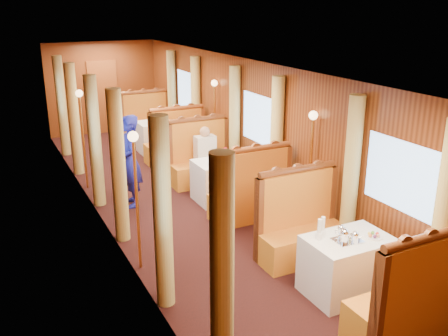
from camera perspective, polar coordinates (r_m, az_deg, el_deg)
floor at (r=9.07m, az=-4.32°, el=-4.34°), size 3.00×12.00×0.01m
ceiling at (r=8.42m, az=-4.73°, el=11.53°), size 3.00×12.00×0.01m
wall_far at (r=14.29m, az=-13.69°, el=8.87°), size 3.00×0.01×2.50m
wall_left at (r=8.25m, az=-14.22°, el=2.00°), size 0.01×12.00×2.50m
wall_right at (r=9.30m, az=4.10°, el=4.38°), size 0.01×12.00×2.50m
doorway_far at (r=14.31m, az=-13.59°, el=7.87°), size 0.80×0.04×2.00m
table_near at (r=6.54m, az=13.90°, el=-10.75°), size 1.05×0.72×0.75m
banquette_near_fwd at (r=5.91m, az=20.39°, el=-14.34°), size 1.30×0.55×1.34m
banquette_near_aft at (r=7.22m, az=8.77°, el=-7.04°), size 1.30×0.55×1.34m
table_mid at (r=9.22m, az=-0.06°, el=-1.40°), size 1.05×0.72×0.75m
banquette_mid_fwd at (r=8.36m, az=3.03°, el=-3.21°), size 1.30×0.55×1.34m
banquette_mid_aft at (r=10.07m, az=-2.61°, el=0.62°), size 1.30×0.55×1.34m
table_far at (r=12.31m, az=-7.30°, el=3.58°), size 1.05×0.72×0.75m
banquette_far_fwd at (r=11.38m, az=-5.61°, el=2.66°), size 1.30×0.55×1.34m
banquette_far_aft at (r=13.24m, az=-8.77°, el=4.79°), size 1.30×0.55×1.34m
tea_tray at (r=6.30m, az=13.91°, el=-8.03°), size 0.35×0.28×0.01m
teapot_left at (r=6.20m, az=13.59°, el=-7.78°), size 0.19×0.15×0.15m
teapot_right at (r=6.23m, az=14.71°, el=-7.86°), size 0.18×0.16×0.12m
teapot_back at (r=6.36m, az=13.23°, el=-7.19°), size 0.18×0.16×0.12m
fruit_plate at (r=6.47m, az=16.73°, el=-7.44°), size 0.22×0.22×0.05m
cup_inboard at (r=6.23m, az=10.83°, el=-7.10°), size 0.08×0.08×0.26m
cup_outboard at (r=6.30m, az=11.20°, el=-6.83°), size 0.08×0.08×0.26m
rose_vase_mid at (r=9.05m, az=0.11°, el=1.91°), size 0.06×0.06×0.36m
rose_vase_far at (r=12.20m, az=-7.49°, el=6.11°), size 0.06×0.06×0.36m
window_left_near at (r=5.01m, az=-5.29°, el=-5.91°), size 0.01×1.20×0.90m
curtain_left_near_a at (r=4.54m, az=-0.25°, el=-12.53°), size 0.22×0.22×2.35m
curtain_left_near_b at (r=5.82m, az=-7.05°, el=-5.32°), size 0.22×0.22×2.35m
window_right_near at (r=6.59m, az=19.53°, el=-0.85°), size 0.01×1.20×0.90m
curtain_right_near_a at (r=6.13m, az=23.71°, el=-5.57°), size 0.22×0.22×2.35m
curtain_right_near_b at (r=7.14m, az=14.30°, el=-1.22°), size 0.22×0.22×2.35m
window_left_mid at (r=8.20m, az=-14.23°, el=3.35°), size 0.01×1.20×0.90m
curtain_left_mid_a at (r=7.57m, az=-11.99°, el=0.09°), size 0.22×0.22×2.35m
curtain_left_mid_b at (r=9.03m, az=-14.54°, el=2.89°), size 0.22×0.22×2.35m
window_right_mid at (r=9.25m, az=4.05°, el=5.57°), size 0.01×1.20×0.90m
curtain_right_mid_a at (r=8.62m, az=6.01°, el=2.66°), size 0.22×0.22×2.35m
curtain_right_mid_b at (r=9.93m, az=1.21°, el=4.88°), size 0.22×0.22×2.35m
window_left_far at (r=11.57m, az=-18.10°, el=7.32°), size 0.01×1.20×0.90m
curtain_left_far_a at (r=10.88m, az=-16.76°, el=5.31°), size 0.22×0.22×2.35m
curtain_left_far_b at (r=12.39m, az=-18.06°, el=6.72°), size 0.22×0.22×2.35m
window_right_far at (r=12.34m, az=-4.25°, el=8.83°), size 0.01×1.20×0.90m
curtain_right_far_a at (r=11.64m, az=-3.23°, el=6.89°), size 0.22×0.22×2.35m
curtain_right_far_b at (r=13.06m, az=-5.96°, el=8.09°), size 0.22×0.22×2.35m
sconce_left_fore at (r=6.61m, az=-10.11°, el=-0.59°), size 0.14×0.14×1.95m
sconce_right_fore at (r=7.80m, az=9.97°, el=2.39°), size 0.14×0.14×1.95m
sconce_left_aft at (r=9.90m, az=-15.97°, el=5.37°), size 0.14×0.14×1.95m
sconce_right_aft at (r=10.74m, az=-1.09°, el=7.07°), size 0.14×0.14×1.95m
steward at (r=8.97m, az=-10.70°, el=0.76°), size 0.46×0.65×1.66m
passenger at (r=9.78m, az=-2.11°, el=2.04°), size 0.40×0.44×0.76m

